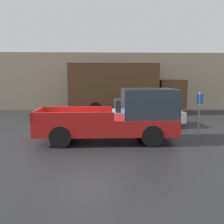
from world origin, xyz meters
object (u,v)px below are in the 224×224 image
object	(u,v)px
delivery_truck	(122,87)
parking_sign	(199,112)
car	(137,112)
newspaper_box	(114,104)
pickup_truck	(121,117)

from	to	relation	value
delivery_truck	parking_sign	xyz separation A→B (m)	(2.80, -7.26, -0.76)
car	delivery_truck	world-z (taller)	delivery_truck
car	newspaper_box	xyz separation A→B (m)	(-0.97, 6.43, -0.24)
pickup_truck	delivery_truck	xyz separation A→B (m)	(0.67, 7.80, 0.88)
newspaper_box	pickup_truck	bearing A→B (deg)	-91.10
parking_sign	newspaper_box	distance (m)	9.77
delivery_truck	parking_sign	world-z (taller)	delivery_truck
pickup_truck	parking_sign	size ratio (longest dim) A/B	2.81
car	parking_sign	xyz separation A→B (m)	(2.30, -2.75, 0.40)
pickup_truck	newspaper_box	xyz separation A→B (m)	(0.19, 9.72, -0.52)
car	parking_sign	bearing A→B (deg)	-50.04
delivery_truck	newspaper_box	size ratio (longest dim) A/B	8.12
delivery_truck	parking_sign	size ratio (longest dim) A/B	4.05
delivery_truck	parking_sign	bearing A→B (deg)	-68.95
car	parking_sign	world-z (taller)	parking_sign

